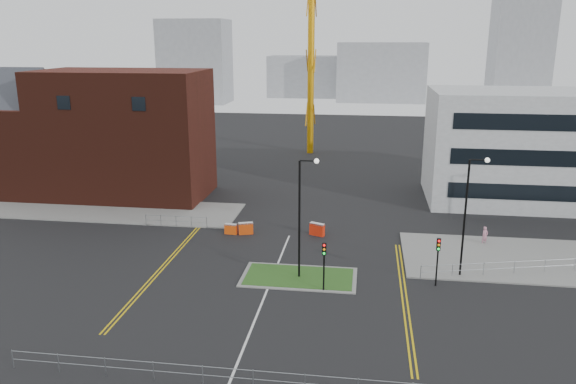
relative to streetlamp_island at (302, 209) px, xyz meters
name	(u,v)px	position (x,y,z in m)	size (l,w,h in m)	color
ground	(251,329)	(-2.22, -8.00, -5.41)	(200.00, 200.00, 0.00)	black
pavement_left	(106,210)	(-22.22, 14.00, -5.35)	(28.00, 8.00, 0.12)	slate
pavement_right	(554,261)	(19.78, 6.00, -5.35)	(24.00, 10.00, 0.12)	slate
island_kerb	(299,277)	(-0.22, 0.00, -5.37)	(8.60, 4.60, 0.08)	slate
grass_island	(299,277)	(-0.22, 0.00, -5.35)	(8.00, 4.00, 0.12)	#234416
brick_building	(100,135)	(-25.19, 20.00, 1.44)	(24.20, 10.07, 14.24)	#441A11
office_block	(548,147)	(23.79, 23.97, 0.59)	(25.00, 12.20, 12.00)	#ADB0B2
streetlamp_island	(302,209)	(0.00, 0.00, 0.00)	(1.46, 0.36, 9.18)	black
streetlamp_right_near	(469,208)	(12.00, 2.00, 0.00)	(1.46, 0.36, 9.18)	black
traffic_light_island	(324,257)	(1.78, -2.02, -2.85)	(0.28, 0.33, 3.65)	black
traffic_light_right	(438,253)	(9.78, -0.02, -2.85)	(0.28, 0.33, 3.65)	black
railing_front	(228,373)	(-2.22, -14.00, -4.63)	(24.05, 0.05, 1.10)	gray
railing_left	(176,219)	(-13.22, 10.00, -4.67)	(6.05, 0.05, 1.10)	gray
railing_right	(545,263)	(18.28, 3.50, -4.63)	(19.05, 5.05, 1.10)	gray
centre_line	(258,313)	(-2.22, -6.00, -5.41)	(0.15, 30.00, 0.01)	silver
yellow_left_a	(168,260)	(-11.22, 2.00, -5.41)	(0.12, 24.00, 0.01)	gold
yellow_left_b	(171,260)	(-10.92, 2.00, -5.41)	(0.12, 24.00, 0.01)	gold
yellow_right_a	(402,296)	(7.28, -2.00, -5.41)	(0.12, 20.00, 0.01)	gold
yellow_right_b	(406,296)	(7.58, -2.00, -5.41)	(0.12, 20.00, 0.01)	gold
skyline_a	(195,62)	(-42.22, 112.00, 5.59)	(18.00, 12.00, 22.00)	gray
skyline_b	(381,72)	(7.78, 122.00, 2.59)	(24.00, 12.00, 16.00)	gray
skyline_c	(520,51)	(42.78, 117.00, 8.59)	(14.00, 12.00, 28.00)	gray
skyline_d	(319,77)	(-10.22, 132.00, 0.59)	(30.00, 12.00, 12.00)	gray
pedestrian	(485,236)	(14.92, 9.22, -4.60)	(0.59, 0.39, 1.62)	#CC849B
barrier_left	(231,229)	(-7.58, 8.76, -4.89)	(1.18, 0.48, 0.96)	#EE4C0D
barrier_mid	(246,228)	(-6.22, 8.92, -4.81)	(1.38, 0.81, 1.11)	#D8410C
barrier_right	(317,229)	(0.27, 9.50, -4.79)	(1.44, 0.97, 1.16)	red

